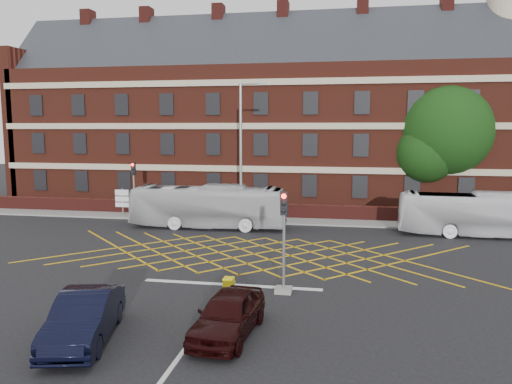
% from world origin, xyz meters
% --- Properties ---
extents(ground, '(120.00, 120.00, 0.00)m').
position_xyz_m(ground, '(0.00, 0.00, 0.00)').
color(ground, black).
rests_on(ground, ground).
extents(victorian_building, '(51.00, 12.17, 20.40)m').
position_xyz_m(victorian_building, '(0.25, 22.00, 7.84)').
color(victorian_building, '#511E14').
rests_on(victorian_building, ground).
extents(boundary_wall, '(56.00, 0.50, 1.10)m').
position_xyz_m(boundary_wall, '(0.00, 13.00, 0.55)').
color(boundary_wall, '#4A1713').
rests_on(boundary_wall, ground).
extents(far_pavement, '(60.00, 3.00, 0.12)m').
position_xyz_m(far_pavement, '(0.00, 12.00, 0.06)').
color(far_pavement, slate).
rests_on(far_pavement, ground).
extents(box_junction_hatching, '(8.22, 8.22, 0.02)m').
position_xyz_m(box_junction_hatching, '(0.00, 2.00, 0.01)').
color(box_junction_hatching, '#CC990C').
rests_on(box_junction_hatching, ground).
extents(stop_line, '(8.00, 0.30, 0.02)m').
position_xyz_m(stop_line, '(0.00, -3.50, 0.01)').
color(stop_line, silver).
rests_on(stop_line, ground).
extents(centre_line, '(0.15, 14.00, 0.02)m').
position_xyz_m(centre_line, '(0.00, -10.00, 0.01)').
color(centre_line, silver).
rests_on(centre_line, ground).
extents(bus_left, '(10.73, 2.68, 2.98)m').
position_xyz_m(bus_left, '(-4.43, 8.54, 1.49)').
color(bus_left, silver).
rests_on(bus_left, ground).
extents(bus_right, '(10.24, 2.78, 2.83)m').
position_xyz_m(bus_right, '(13.37, 8.95, 1.41)').
color(bus_right, silver).
rests_on(bus_right, ground).
extents(car_navy, '(2.74, 5.07, 1.58)m').
position_xyz_m(car_navy, '(-3.42, -9.97, 0.79)').
color(car_navy, black).
rests_on(car_navy, ground).
extents(car_maroon, '(2.11, 4.47, 1.48)m').
position_xyz_m(car_maroon, '(1.10, -8.75, 0.74)').
color(car_maroon, black).
rests_on(car_maroon, ground).
extents(deciduous_tree, '(7.67, 7.48, 10.37)m').
position_xyz_m(deciduous_tree, '(12.47, 17.46, 6.11)').
color(deciduous_tree, black).
rests_on(deciduous_tree, ground).
extents(traffic_light_near, '(0.70, 0.70, 4.27)m').
position_xyz_m(traffic_light_near, '(2.38, -4.08, 1.76)').
color(traffic_light_near, slate).
rests_on(traffic_light_near, ground).
extents(traffic_light_far, '(0.70, 0.70, 4.27)m').
position_xyz_m(traffic_light_far, '(-10.84, 10.81, 1.76)').
color(traffic_light_far, slate).
rests_on(traffic_light_far, ground).
extents(street_lamp, '(2.25, 1.00, 9.86)m').
position_xyz_m(street_lamp, '(-2.16, 9.07, 3.47)').
color(street_lamp, slate).
rests_on(street_lamp, ground).
extents(direction_signs, '(1.10, 0.16, 2.20)m').
position_xyz_m(direction_signs, '(-12.12, 11.43, 1.38)').
color(direction_signs, gray).
rests_on(direction_signs, ground).
extents(utility_cabinet, '(0.40, 0.44, 0.94)m').
position_xyz_m(utility_cabinet, '(0.33, -5.42, 0.47)').
color(utility_cabinet, yellow).
rests_on(utility_cabinet, ground).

